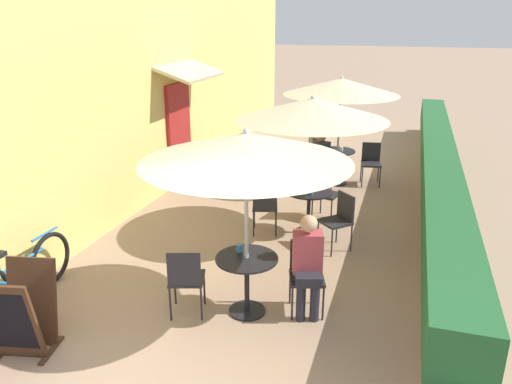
{
  "coord_description": "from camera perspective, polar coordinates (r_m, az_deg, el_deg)",
  "views": [
    {
      "loc": [
        2.14,
        -2.95,
        3.37
      ],
      "look_at": [
        0.15,
        3.44,
        1.0
      ],
      "focal_mm": 35.0,
      "sensor_mm": 36.0,
      "label": 1
    }
  ],
  "objects": [
    {
      "name": "planter_hedge",
      "position": [
        10.21,
        20.01,
        2.18
      ],
      "size": [
        0.6,
        12.88,
        1.01
      ],
      "color": "tan",
      "rests_on": "ground_plane"
    },
    {
      "name": "cafe_chair_mid_right",
      "position": [
        8.72,
        7.63,
        0.22
      ],
      "size": [
        0.49,
        0.49,
        0.87
      ],
      "rotation": [
        0.0,
        0.0,
        10.75
      ],
      "color": "#232328",
      "rests_on": "ground_plane"
    },
    {
      "name": "coffee_cup_near",
      "position": [
        5.95,
        -1.93,
        -6.45
      ],
      "size": [
        0.07,
        0.07,
        0.09
      ],
      "color": "teal",
      "rests_on": "patio_table_near"
    },
    {
      "name": "menu_board",
      "position": [
        5.84,
        -25.13,
        -12.3
      ],
      "size": [
        0.66,
        0.73,
        0.95
      ],
      "rotation": [
        0.0,
        0.0,
        0.21
      ],
      "color": "#422819",
      "rests_on": "ground_plane"
    },
    {
      "name": "patio_table_near",
      "position": [
        5.93,
        -1.06,
        -9.34
      ],
      "size": [
        0.73,
        0.73,
        0.72
      ],
      "color": "black",
      "rests_on": "ground_plane"
    },
    {
      "name": "seated_patron_far_left",
      "position": [
        9.99,
        7.17,
        3.76
      ],
      "size": [
        0.49,
        0.44,
        1.25
      ],
      "rotation": [
        0.0,
        0.0,
        7.5
      ],
      "color": "#23232D",
      "rests_on": "ground_plane"
    },
    {
      "name": "patio_umbrella_near",
      "position": [
        5.36,
        -1.16,
        5.11
      ],
      "size": [
        2.33,
        2.33,
        2.25
      ],
      "color": "#B7B7BC",
      "rests_on": "ground_plane"
    },
    {
      "name": "cafe_chair_far_back",
      "position": [
        11.16,
        7.02,
        4.53
      ],
      "size": [
        0.56,
        0.56,
        0.87
      ],
      "rotation": [
        0.0,
        0.0,
        11.69
      ],
      "color": "#232328",
      "rests_on": "ground_plane"
    },
    {
      "name": "patio_table_far",
      "position": [
        10.62,
        9.24,
        3.61
      ],
      "size": [
        0.73,
        0.73,
        0.72
      ],
      "color": "black",
      "rests_on": "ground_plane"
    },
    {
      "name": "cafe_chair_near_left",
      "position": [
        5.91,
        -8.03,
        -9.56
      ],
      "size": [
        0.5,
        0.5,
        0.87
      ],
      "rotation": [
        0.0,
        0.0,
        6.59
      ],
      "color": "#232328",
      "rests_on": "ground_plane"
    },
    {
      "name": "bicycle_leaning",
      "position": [
        6.79,
        -25.31,
        -8.74
      ],
      "size": [
        0.11,
        1.77,
        0.81
      ],
      "rotation": [
        0.0,
        0.0,
        -0.02
      ],
      "color": "black",
      "rests_on": "ground_plane"
    },
    {
      "name": "patio_umbrella_mid",
      "position": [
        7.68,
        6.46,
        9.39
      ],
      "size": [
        2.33,
        2.33,
        2.25
      ],
      "color": "#B7B7BC",
      "rests_on": "ground_plane"
    },
    {
      "name": "cafe_chair_far_left",
      "position": [
        9.98,
        7.68,
        2.71
      ],
      "size": [
        0.51,
        0.51,
        0.87
      ],
      "rotation": [
        0.0,
        0.0,
        7.5
      ],
      "color": "#232328",
      "rests_on": "ground_plane"
    },
    {
      "name": "cafe_chair_far_right",
      "position": [
        10.74,
        13.01,
        3.57
      ],
      "size": [
        0.46,
        0.46,
        0.87
      ],
      "rotation": [
        0.0,
        0.0,
        9.6
      ],
      "color": "#232328",
      "rests_on": "ground_plane"
    },
    {
      "name": "cafe_chair_mid_back",
      "position": [
        7.99,
        1.03,
        -1.42
      ],
      "size": [
        0.49,
        0.49,
        0.87
      ],
      "rotation": [
        0.0,
        0.0,
        12.84
      ],
      "color": "#232328",
      "rests_on": "ground_plane"
    },
    {
      "name": "cafe_chair_near_right",
      "position": [
        6.02,
        5.78,
        -8.88
      ],
      "size": [
        0.5,
        0.5,
        0.87
      ],
      "rotation": [
        0.0,
        0.0,
        9.73
      ],
      "color": "#232328",
      "rests_on": "ground_plane"
    },
    {
      "name": "cafe_facade_wall",
      "position": [
        10.89,
        -8.5,
        12.53
      ],
      "size": [
        0.98,
        13.88,
        4.2
      ],
      "color": "#E0CC6B",
      "rests_on": "ground_plane"
    },
    {
      "name": "coffee_cup_mid",
      "position": [
        7.85,
        6.33,
        0.02
      ],
      "size": [
        0.07,
        0.07,
        0.09
      ],
      "color": "teal",
      "rests_on": "patio_table_mid"
    },
    {
      "name": "coffee_cup_far",
      "position": [
        10.52,
        9.74,
        4.89
      ],
      "size": [
        0.07,
        0.07,
        0.09
      ],
      "color": "white",
      "rests_on": "patio_table_far"
    },
    {
      "name": "patio_umbrella_far",
      "position": [
        10.31,
        9.71,
        11.79
      ],
      "size": [
        2.33,
        2.33,
        2.25
      ],
      "color": "#B7B7BC",
      "rests_on": "ground_plane"
    },
    {
      "name": "cafe_chair_mid_left",
      "position": [
        7.6,
        9.52,
        -2.83
      ],
      "size": [
        0.57,
        0.57,
        0.87
      ],
      "rotation": [
        0.0,
        0.0,
        8.65
      ],
      "color": "#232328",
      "rests_on": "ground_plane"
    },
    {
      "name": "patio_table_mid",
      "position": [
        8.09,
        6.05,
        -1.32
      ],
      "size": [
        0.73,
        0.73,
        0.72
      ],
      "color": "black",
      "rests_on": "ground_plane"
    },
    {
      "name": "seated_patron_near_right",
      "position": [
        5.84,
        5.94,
        -7.93
      ],
      "size": [
        0.43,
        0.48,
        1.25
      ],
      "rotation": [
        0.0,
        0.0,
        9.73
      ],
      "color": "#23232D",
      "rests_on": "ground_plane"
    }
  ]
}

